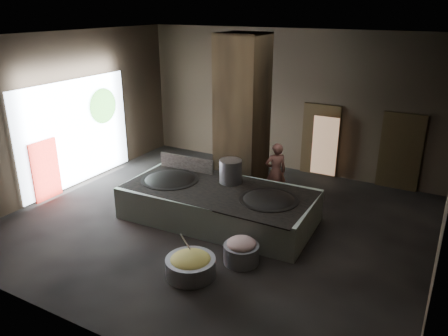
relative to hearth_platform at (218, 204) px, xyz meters
The scene contains 27 objects.
floor 0.48m from the hearth_platform, 70.40° to the right, with size 10.00×9.00×0.10m, color black.
ceiling 4.14m from the hearth_platform, 70.40° to the right, with size 10.00×9.00×0.10m, color black.
back_wall 4.79m from the hearth_platform, 89.44° to the left, with size 10.00×0.10×4.50m, color black.
front_wall 5.02m from the hearth_platform, 89.47° to the right, with size 10.00×0.10×4.50m, color black.
left_wall 5.33m from the hearth_platform, behind, with size 0.10×9.00×4.50m, color black.
pillar 2.57m from the hearth_platform, 98.22° to the left, with size 1.20×1.20×4.50m, color black.
hearth_platform is the anchor object (origin of this frame).
platform_cap 0.40m from the hearth_platform, 90.00° to the left, with size 4.67×2.24×0.03m, color black.
wok_left 1.49m from the hearth_platform, behind, with size 1.50×1.50×0.41m, color black.
wok_left_rim 1.51m from the hearth_platform, behind, with size 1.53×1.53×0.05m, color black.
wok_right 1.39m from the hearth_platform, ahead, with size 1.40×1.40×0.39m, color black.
wok_right_rim 1.41m from the hearth_platform, ahead, with size 1.43×1.43×0.05m, color black.
stock_pot 0.90m from the hearth_platform, 84.81° to the left, with size 0.58×0.58×0.62m, color #97989E.
splash_guard 1.74m from the hearth_platform, 152.65° to the left, with size 1.66×0.06×0.41m, color black.
cook 2.03m from the hearth_platform, 66.73° to the left, with size 0.60×0.39×1.65m, color #9C5C4F.
veg_basin 2.54m from the hearth_platform, 73.17° to the right, with size 1.02×1.02×0.38m, color gray.
veg_fill 2.53m from the hearth_platform, 73.17° to the right, with size 0.84×0.84×0.26m, color #93B457.
ladle 2.35m from the hearth_platform, 75.61° to the right, with size 0.03×0.03×0.81m, color #97989E.
meat_basin 2.08m from the hearth_platform, 46.76° to the right, with size 0.76×0.76×0.42m, color gray.
meat_fill 2.07m from the hearth_platform, 46.76° to the right, with size 0.63×0.63×0.24m, color #A46462.
doorway_near 4.56m from the hearth_platform, 73.98° to the left, with size 1.18×0.08×2.38m, color black.
doorway_near_glow 4.38m from the hearth_platform, 70.19° to the left, with size 0.78×0.04×1.85m, color #8C6647.
doorway_far 5.70m from the hearth_platform, 49.92° to the left, with size 1.18×0.08×2.38m, color black.
doorway_far_glow 5.71m from the hearth_platform, 49.71° to the left, with size 0.87×0.04×2.06m, color #8C6647.
left_opening 5.05m from the hearth_platform, behind, with size 0.04×4.20×3.10m, color white.
pavilion_sliver 5.01m from the hearth_platform, 165.83° to the right, with size 0.05×0.90×1.70m, color maroon.
tree_silhouette 5.26m from the hearth_platform, 166.22° to the left, with size 0.28×1.10×1.10m, color #194714.
Camera 1 is at (4.95, -8.59, 5.18)m, focal length 35.00 mm.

